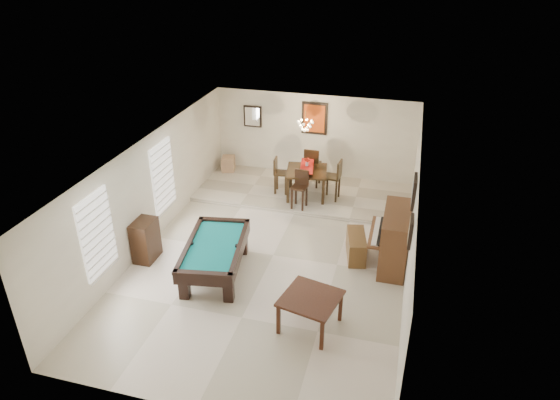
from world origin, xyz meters
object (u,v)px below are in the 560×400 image
at_px(dining_chair_north, 313,167).
at_px(dining_chair_west, 281,176).
at_px(upright_piano, 388,238).
at_px(pool_table, 215,260).
at_px(piano_bench, 356,246).
at_px(chandelier, 305,122).
at_px(square_table, 310,312).
at_px(dining_chair_south, 299,190).
at_px(corner_bench, 228,164).
at_px(dining_chair_east, 332,180).
at_px(dining_table, 307,181).
at_px(apothecary_chest, 146,240).
at_px(flower_vase, 307,162).

xyz_separation_m(dining_chair_north, dining_chair_west, (-0.75, -0.69, -0.07)).
bearing_deg(dining_chair_west, upright_piano, -134.14).
xyz_separation_m(pool_table, dining_chair_north, (1.17, 4.71, 0.34)).
distance_m(dining_chair_north, dining_chair_west, 1.02).
xyz_separation_m(piano_bench, chandelier, (-1.85, 2.75, 1.92)).
bearing_deg(square_table, dining_chair_south, 105.73).
bearing_deg(upright_piano, pool_table, -158.51).
distance_m(corner_bench, chandelier, 3.32).
bearing_deg(upright_piano, dining_chair_east, 123.24).
xyz_separation_m(pool_table, dining_chair_south, (1.11, 3.26, 0.27)).
height_order(dining_table, corner_bench, dining_table).
height_order(piano_bench, dining_chair_east, dining_chair_east).
relative_size(dining_chair_south, dining_chair_north, 0.88).
relative_size(dining_chair_west, corner_bench, 2.15).
distance_m(pool_table, chandelier, 4.71).
bearing_deg(apothecary_chest, dining_chair_south, 47.48).
xyz_separation_m(dining_table, flower_vase, (-0.00, 0.00, 0.57)).
relative_size(upright_piano, dining_chair_east, 1.38).
bearing_deg(flower_vase, square_table, -76.80).
distance_m(square_table, dining_chair_west, 5.51).
xyz_separation_m(upright_piano, flower_vase, (-2.41, 2.59, 0.49)).
height_order(square_table, dining_chair_south, dining_chair_south).
height_order(upright_piano, piano_bench, upright_piano).
bearing_deg(pool_table, chandelier, 67.06).
relative_size(pool_table, flower_vase, 9.07).
xyz_separation_m(dining_table, corner_bench, (-2.73, 1.09, -0.24)).
relative_size(dining_chair_west, dining_chair_east, 0.90).
height_order(pool_table, dining_chair_west, dining_chair_west).
xyz_separation_m(upright_piano, apothecary_chest, (-5.30, -1.25, -0.17)).
xyz_separation_m(square_table, dining_chair_south, (-1.24, 4.38, 0.29)).
relative_size(pool_table, chandelier, 3.66).
bearing_deg(flower_vase, dining_chair_north, 88.52).
distance_m(dining_chair_south, dining_chair_north, 1.45).
bearing_deg(dining_chair_west, chandelier, -76.57).
distance_m(pool_table, dining_chair_east, 4.42).
bearing_deg(pool_table, dining_chair_south, 61.84).
distance_m(piano_bench, chandelier, 3.83).
relative_size(square_table, corner_bench, 2.11).
distance_m(dining_chair_south, corner_bench, 3.27).
bearing_deg(dining_table, apothecary_chest, -126.98).
height_order(upright_piano, dining_chair_east, upright_piano).
distance_m(piano_bench, corner_bench, 5.73).
bearing_deg(apothecary_chest, flower_vase, 53.02).
distance_m(square_table, piano_bench, 2.65).
bearing_deg(dining_chair_north, pool_table, 78.27).
bearing_deg(dining_chair_east, flower_vase, -84.76).
bearing_deg(chandelier, dining_table, -61.36).
height_order(dining_chair_west, corner_bench, dining_chair_west).
bearing_deg(dining_chair_west, dining_chair_south, -141.94).
bearing_deg(dining_chair_east, piano_bench, 26.70).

